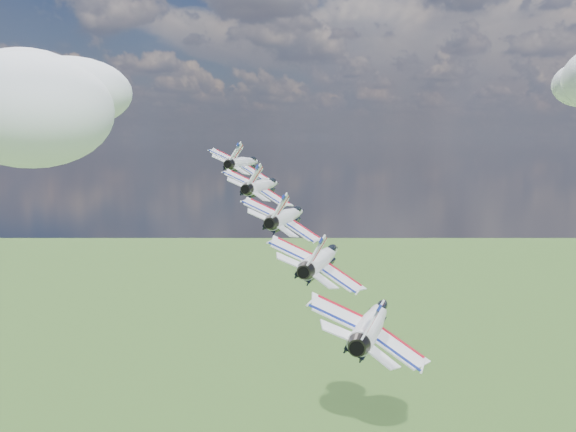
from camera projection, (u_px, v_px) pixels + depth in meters
The scene contains 6 objects.
cloud_left at pixel (24, 97), 150.88m from camera, with size 48.77×38.32×19.16m, color white.
jet_0 at pixel (245, 163), 95.61m from camera, with size 9.32×13.80×4.12m, color silver, non-canonical shape.
jet_1 at pixel (263, 186), 83.90m from camera, with size 9.32×13.80×4.12m, color white, non-canonical shape.
jet_2 at pixel (288, 216), 72.19m from camera, with size 9.32×13.80×4.12m, color white, non-canonical shape.
jet_3 at pixel (322, 258), 60.48m from camera, with size 9.32×13.80×4.12m, color silver, non-canonical shape.
jet_4 at pixel (373, 321), 48.78m from camera, with size 9.32×13.80×4.12m, color white, non-canonical shape.
Camera 1 is at (21.23, -71.30, 155.44)m, focal length 40.00 mm.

